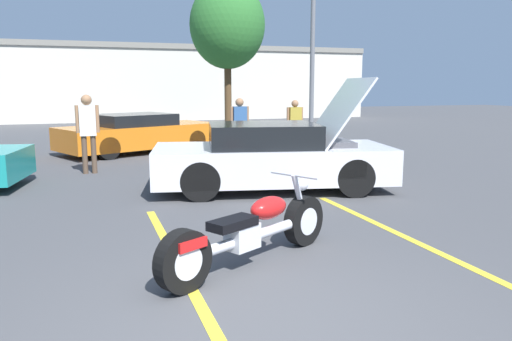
% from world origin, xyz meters
% --- Properties ---
extents(ground_plane, '(80.00, 80.00, 0.00)m').
position_xyz_m(ground_plane, '(0.00, 0.00, 0.00)').
color(ground_plane, '#474749').
extents(parking_stripe_foreground, '(0.12, 4.52, 0.01)m').
position_xyz_m(parking_stripe_foreground, '(-0.36, 2.08, 0.00)').
color(parking_stripe_foreground, yellow).
rests_on(parking_stripe_foreground, ground).
extents(parking_stripe_middle, '(0.12, 4.52, 0.01)m').
position_xyz_m(parking_stripe_middle, '(2.71, 2.08, 0.00)').
color(parking_stripe_middle, yellow).
rests_on(parking_stripe_middle, ground).
extents(far_building, '(32.00, 4.20, 4.40)m').
position_xyz_m(far_building, '(0.00, 27.49, 2.34)').
color(far_building, beige).
rests_on(far_building, ground).
extents(light_pole, '(1.21, 0.28, 7.18)m').
position_xyz_m(light_pole, '(7.27, 14.36, 3.97)').
color(light_pole, slate).
rests_on(light_pole, ground).
extents(tree_background, '(3.35, 3.35, 6.60)m').
position_xyz_m(tree_background, '(4.94, 18.46, 4.66)').
color(tree_background, brown).
rests_on(tree_background, ground).
extents(motorcycle, '(2.36, 1.44, 0.95)m').
position_xyz_m(motorcycle, '(0.42, 1.52, 0.39)').
color(motorcycle, black).
rests_on(motorcycle, ground).
extents(show_car_hood_open, '(4.82, 2.83, 2.16)m').
position_xyz_m(show_car_hood_open, '(2.14, 5.37, 0.64)').
color(show_car_hood_open, silver).
rests_on(show_car_hood_open, ground).
extents(parked_car_right_row, '(5.14, 3.69, 1.17)m').
position_xyz_m(parked_car_right_row, '(0.27, 11.95, 0.58)').
color(parked_car_right_row, orange).
rests_on(parked_car_right_row, ground).
extents(spectator_near_motorcycle, '(0.52, 0.24, 1.81)m').
position_xyz_m(spectator_near_motorcycle, '(-1.22, 8.43, 1.09)').
color(spectator_near_motorcycle, brown).
rests_on(spectator_near_motorcycle, ground).
extents(spectator_by_show_car, '(0.52, 0.22, 1.69)m').
position_xyz_m(spectator_by_show_car, '(2.63, 9.15, 1.00)').
color(spectator_by_show_car, '#38476B').
rests_on(spectator_by_show_car, ground).
extents(spectator_midground, '(0.52, 0.21, 1.60)m').
position_xyz_m(spectator_midground, '(4.58, 9.96, 0.94)').
color(spectator_midground, gray).
rests_on(spectator_midground, ground).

